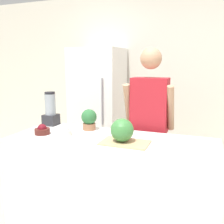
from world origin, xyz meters
TOP-DOWN VIEW (x-y plane):
  - wall_back at (0.00, 2.10)m, footprint 8.00×0.06m
  - counter_island at (0.00, 0.38)m, footprint 1.90×0.77m
  - refrigerator at (-0.71, 1.72)m, footprint 0.70×0.69m
  - person at (0.23, 0.96)m, footprint 0.53×0.27m
  - cutting_board at (0.16, 0.32)m, footprint 0.42×0.26m
  - watermelon at (0.13, 0.33)m, footprint 0.20×0.20m
  - bowl_cherries at (-0.69, 0.31)m, footprint 0.15×0.15m
  - bowl_cream at (-0.46, 0.35)m, footprint 0.14×0.14m
  - blender at (-0.83, 0.66)m, footprint 0.15×0.15m
  - potted_plant at (-0.33, 0.63)m, footprint 0.16×0.16m

SIDE VIEW (x-z plane):
  - counter_island at x=0.00m, z-range 0.00..0.89m
  - refrigerator at x=-0.71m, z-range 0.00..1.79m
  - cutting_board at x=0.16m, z-range 0.89..0.91m
  - person at x=0.23m, z-range 0.04..1.78m
  - bowl_cream at x=-0.46m, z-range 0.88..0.98m
  - bowl_cherries at x=-0.69m, z-range 0.88..0.98m
  - potted_plant at x=-0.33m, z-range 0.90..1.12m
  - watermelon at x=0.13m, z-range 0.91..1.11m
  - blender at x=-0.83m, z-range 0.87..1.25m
  - wall_back at x=0.00m, z-range 0.00..2.60m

